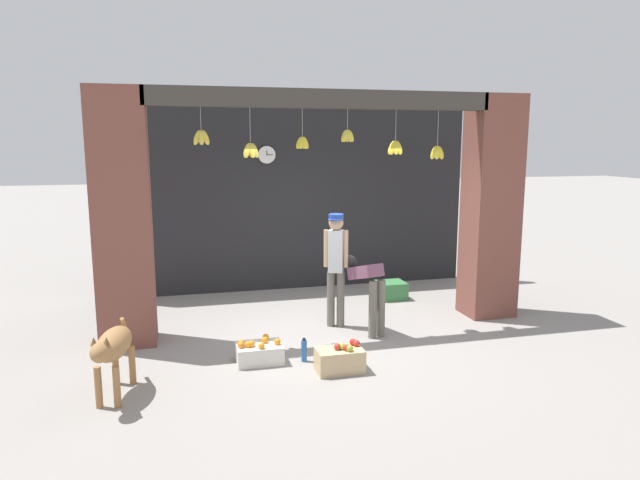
{
  "coord_description": "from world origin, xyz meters",
  "views": [
    {
      "loc": [
        -1.91,
        -7.21,
        2.59
      ],
      "look_at": [
        0.0,
        0.38,
        1.24
      ],
      "focal_mm": 32.0,
      "sensor_mm": 36.0,
      "label": 1
    }
  ],
  "objects_px": {
    "shopkeeper": "(336,261)",
    "water_bottle": "(304,350)",
    "fruit_crate_apples": "(340,359)",
    "produce_box_green": "(391,290)",
    "dog": "(113,348)",
    "wall_clock": "(267,155)",
    "worker_stooping": "(368,285)",
    "fruit_crate_oranges": "(259,352)"
  },
  "relations": [
    {
      "from": "shopkeeper",
      "to": "water_bottle",
      "type": "xyz_separation_m",
      "value": [
        -0.72,
        -1.18,
        -0.81
      ]
    },
    {
      "from": "fruit_crate_apples",
      "to": "produce_box_green",
      "type": "distance_m",
      "value": 3.22
    },
    {
      "from": "shopkeeper",
      "to": "water_bottle",
      "type": "relative_size",
      "value": 5.58
    },
    {
      "from": "dog",
      "to": "shopkeeper",
      "type": "height_order",
      "value": "shopkeeper"
    },
    {
      "from": "dog",
      "to": "shopkeeper",
      "type": "relative_size",
      "value": 0.66
    },
    {
      "from": "shopkeeper",
      "to": "fruit_crate_apples",
      "type": "distance_m",
      "value": 1.81
    },
    {
      "from": "shopkeeper",
      "to": "wall_clock",
      "type": "height_order",
      "value": "wall_clock"
    },
    {
      "from": "produce_box_green",
      "to": "wall_clock",
      "type": "xyz_separation_m",
      "value": [
        -1.9,
        1.05,
        2.23
      ]
    },
    {
      "from": "produce_box_green",
      "to": "dog",
      "type": "bearing_deg",
      "value": -145.48
    },
    {
      "from": "worker_stooping",
      "to": "water_bottle",
      "type": "bearing_deg",
      "value": -161.32
    },
    {
      "from": "water_bottle",
      "to": "wall_clock",
      "type": "relative_size",
      "value": 0.92
    },
    {
      "from": "shopkeeper",
      "to": "water_bottle",
      "type": "distance_m",
      "value": 1.6
    },
    {
      "from": "dog",
      "to": "worker_stooping",
      "type": "bearing_deg",
      "value": 122.95
    },
    {
      "from": "worker_stooping",
      "to": "wall_clock",
      "type": "bearing_deg",
      "value": 91.82
    },
    {
      "from": "worker_stooping",
      "to": "fruit_crate_apples",
      "type": "height_order",
      "value": "worker_stooping"
    },
    {
      "from": "fruit_crate_apples",
      "to": "wall_clock",
      "type": "xyz_separation_m",
      "value": [
        -0.22,
        3.79,
        2.23
      ]
    },
    {
      "from": "worker_stooping",
      "to": "fruit_crate_apples",
      "type": "distance_m",
      "value": 1.5
    },
    {
      "from": "fruit_crate_apples",
      "to": "water_bottle",
      "type": "height_order",
      "value": "fruit_crate_apples"
    },
    {
      "from": "fruit_crate_oranges",
      "to": "fruit_crate_apples",
      "type": "xyz_separation_m",
      "value": [
        0.86,
        -0.5,
        0.02
      ]
    },
    {
      "from": "dog",
      "to": "worker_stooping",
      "type": "relative_size",
      "value": 1.05
    },
    {
      "from": "wall_clock",
      "to": "dog",
      "type": "bearing_deg",
      "value": -119.71
    },
    {
      "from": "dog",
      "to": "water_bottle",
      "type": "xyz_separation_m",
      "value": [
        2.09,
        0.47,
        -0.4
      ]
    },
    {
      "from": "fruit_crate_oranges",
      "to": "wall_clock",
      "type": "height_order",
      "value": "wall_clock"
    },
    {
      "from": "produce_box_green",
      "to": "fruit_crate_oranges",
      "type": "bearing_deg",
      "value": -138.55
    },
    {
      "from": "shopkeeper",
      "to": "fruit_crate_oranges",
      "type": "xyz_separation_m",
      "value": [
        -1.25,
        -1.07,
        -0.82
      ]
    },
    {
      "from": "dog",
      "to": "wall_clock",
      "type": "xyz_separation_m",
      "value": [
        2.21,
        3.87,
        1.84
      ]
    },
    {
      "from": "shopkeeper",
      "to": "fruit_crate_oranges",
      "type": "relative_size",
      "value": 2.98
    },
    {
      "from": "dog",
      "to": "water_bottle",
      "type": "distance_m",
      "value": 2.18
    },
    {
      "from": "shopkeeper",
      "to": "fruit_crate_oranges",
      "type": "distance_m",
      "value": 1.84
    },
    {
      "from": "produce_box_green",
      "to": "water_bottle",
      "type": "distance_m",
      "value": 3.1
    },
    {
      "from": "dog",
      "to": "water_bottle",
      "type": "height_order",
      "value": "dog"
    },
    {
      "from": "worker_stooping",
      "to": "dog",
      "type": "bearing_deg",
      "value": -176.28
    },
    {
      "from": "water_bottle",
      "to": "produce_box_green",
      "type": "bearing_deg",
      "value": 49.41
    },
    {
      "from": "produce_box_green",
      "to": "water_bottle",
      "type": "relative_size",
      "value": 1.56
    },
    {
      "from": "worker_stooping",
      "to": "shopkeeper",
      "type": "bearing_deg",
      "value": 114.03
    },
    {
      "from": "shopkeeper",
      "to": "fruit_crate_oranges",
      "type": "bearing_deg",
      "value": 64.72
    },
    {
      "from": "shopkeeper",
      "to": "wall_clock",
      "type": "xyz_separation_m",
      "value": [
        -0.6,
        2.22,
        1.43
      ]
    },
    {
      "from": "fruit_crate_apples",
      "to": "shopkeeper",
      "type": "bearing_deg",
      "value": 76.13
    },
    {
      "from": "fruit_crate_oranges",
      "to": "water_bottle",
      "type": "xyz_separation_m",
      "value": [
        0.52,
        -0.11,
        0.01
      ]
    },
    {
      "from": "fruit_crate_oranges",
      "to": "wall_clock",
      "type": "distance_m",
      "value": 4.03
    },
    {
      "from": "worker_stooping",
      "to": "wall_clock",
      "type": "xyz_separation_m",
      "value": [
        -0.95,
        2.6,
        1.7
      ]
    },
    {
      "from": "dog",
      "to": "produce_box_green",
      "type": "bearing_deg",
      "value": 135.51
    }
  ]
}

